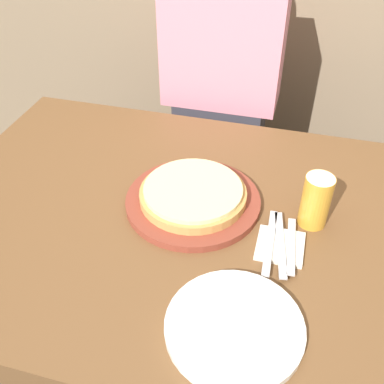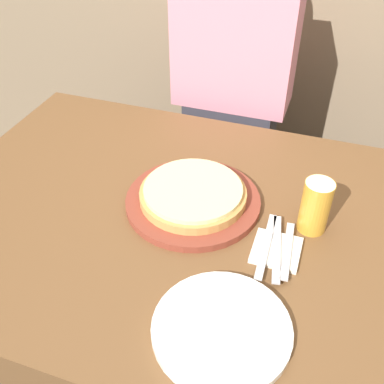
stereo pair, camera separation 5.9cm
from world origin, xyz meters
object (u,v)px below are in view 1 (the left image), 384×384
(pizza_on_board, at_px, (192,197))
(dinner_knife, at_px, (281,243))
(beer_glass, at_px, (316,199))
(fork, at_px, (270,241))
(spoon, at_px, (291,245))
(dinner_plate, at_px, (234,327))
(diner_person, at_px, (220,113))

(pizza_on_board, relative_size, dinner_knife, 1.65)
(beer_glass, distance_m, fork, 0.16)
(dinner_knife, bearing_deg, spoon, 0.00)
(pizza_on_board, distance_m, dinner_plate, 0.39)
(dinner_plate, bearing_deg, dinner_knife, 75.77)
(pizza_on_board, bearing_deg, fork, -24.60)
(pizza_on_board, relative_size, beer_glass, 2.53)
(beer_glass, relative_size, dinner_knife, 0.65)
(pizza_on_board, bearing_deg, beer_glass, 1.93)
(spoon, bearing_deg, beer_glass, 69.66)
(fork, bearing_deg, beer_glass, 50.44)
(dinner_plate, height_order, spoon, dinner_plate)
(beer_glass, distance_m, dinner_knife, 0.14)
(beer_glass, relative_size, spoon, 0.76)
(beer_glass, bearing_deg, dinner_plate, -109.79)
(dinner_knife, bearing_deg, pizza_on_board, 157.68)
(dinner_plate, bearing_deg, fork, 81.34)
(dinner_plate, distance_m, fork, 0.25)
(fork, distance_m, spoon, 0.05)
(dinner_plate, bearing_deg, pizza_on_board, 117.44)
(pizza_on_board, distance_m, diner_person, 0.63)
(beer_glass, height_order, dinner_knife, beer_glass)
(spoon, bearing_deg, diner_person, 114.04)
(beer_glass, height_order, diner_person, diner_person)
(pizza_on_board, relative_size, spoon, 1.93)
(beer_glass, xyz_separation_m, dinner_knife, (-0.07, -0.11, -0.06))
(dinner_plate, bearing_deg, diner_person, 103.62)
(beer_glass, height_order, fork, beer_glass)
(dinner_plate, relative_size, spoon, 1.52)
(pizza_on_board, xyz_separation_m, dinner_plate, (0.18, -0.35, -0.02))
(dinner_knife, xyz_separation_m, diner_person, (-0.30, 0.72, -0.09))
(dinner_knife, relative_size, diner_person, 0.16)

